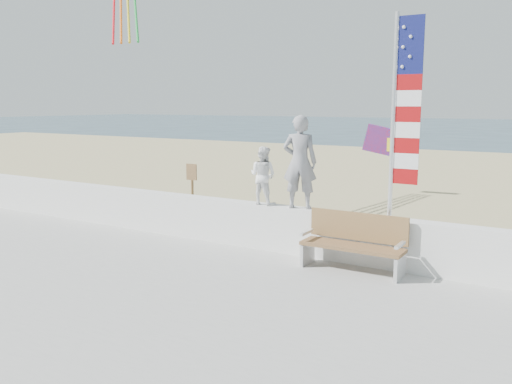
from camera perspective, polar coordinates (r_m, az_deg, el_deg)
ground at (r=9.66m, az=-6.67°, el=-9.32°), size 220.00×220.00×0.00m
sand at (r=17.42m, az=11.85°, el=-0.93°), size 90.00×40.00×0.08m
seawall at (r=11.07m, az=-0.35°, el=-3.45°), size 30.00×0.35×0.90m
adult at (r=10.34m, az=4.63°, el=3.16°), size 0.75×0.61×1.79m
child at (r=10.76m, az=0.74°, el=1.75°), size 0.57×0.45×1.16m
bench at (r=9.64m, az=10.28°, el=-5.18°), size 1.80×0.57×1.00m
flag at (r=9.58m, az=15.03°, el=8.51°), size 0.50×0.08×3.50m
parafoil_kite at (r=11.85m, az=13.95°, el=5.11°), size 1.14×0.59×0.76m
sign at (r=14.12m, az=-6.75°, el=0.56°), size 0.32×0.07×1.46m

